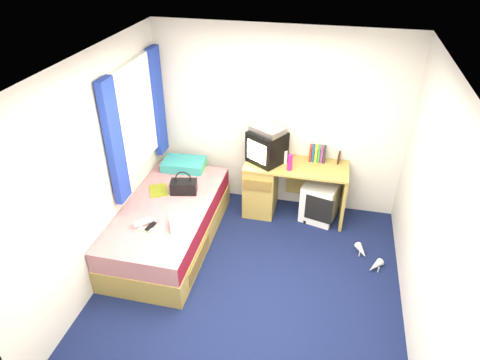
% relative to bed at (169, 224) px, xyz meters
% --- Properties ---
extents(ground, '(3.40, 3.40, 0.00)m').
position_rel_bed_xyz_m(ground, '(1.10, -0.50, -0.27)').
color(ground, '#0C1438').
rests_on(ground, ground).
extents(room_shell, '(3.40, 3.40, 3.40)m').
position_rel_bed_xyz_m(room_shell, '(1.10, -0.50, 1.18)').
color(room_shell, white).
rests_on(room_shell, ground).
extents(bed, '(1.01, 2.00, 0.54)m').
position_rel_bed_xyz_m(bed, '(0.00, 0.00, 0.00)').
color(bed, '#B09649').
rests_on(bed, ground).
extents(pillow, '(0.58, 0.39, 0.12)m').
position_rel_bed_xyz_m(pillow, '(-0.09, 0.86, 0.33)').
color(pillow, '#1B5EB4').
rests_on(pillow, bed).
extents(desk, '(1.30, 0.55, 0.75)m').
position_rel_bed_xyz_m(desk, '(1.13, 0.93, 0.14)').
color(desk, '#B09649').
rests_on(desk, ground).
extents(storage_cube, '(0.51, 0.51, 0.52)m').
position_rel_bed_xyz_m(storage_cube, '(1.74, 0.90, -0.01)').
color(storage_cube, white).
rests_on(storage_cube, ground).
extents(crt_tv, '(0.54, 0.53, 0.40)m').
position_rel_bed_xyz_m(crt_tv, '(1.01, 0.93, 0.68)').
color(crt_tv, black).
rests_on(crt_tv, desk).
extents(vcr, '(0.48, 0.44, 0.07)m').
position_rel_bed_xyz_m(vcr, '(1.01, 0.94, 0.92)').
color(vcr, '#B0B0B3').
rests_on(vcr, crt_tv).
extents(book_row, '(0.20, 0.13, 0.20)m').
position_rel_bed_xyz_m(book_row, '(1.64, 1.10, 0.58)').
color(book_row, maroon).
rests_on(book_row, desk).
extents(picture_frame, '(0.03, 0.12, 0.14)m').
position_rel_bed_xyz_m(picture_frame, '(1.91, 1.11, 0.55)').
color(picture_frame, black).
rests_on(picture_frame, desk).
extents(pink_water_bottle, '(0.08, 0.08, 0.20)m').
position_rel_bed_xyz_m(pink_water_bottle, '(1.32, 0.78, 0.58)').
color(pink_water_bottle, '#C01B6F').
rests_on(pink_water_bottle, desk).
extents(aerosol_can, '(0.05, 0.05, 0.17)m').
position_rel_bed_xyz_m(aerosol_can, '(1.25, 0.94, 0.57)').
color(aerosol_can, white).
rests_on(aerosol_can, desk).
extents(handbag, '(0.35, 0.24, 0.29)m').
position_rel_bed_xyz_m(handbag, '(0.10, 0.31, 0.36)').
color(handbag, black).
rests_on(handbag, bed).
extents(towel, '(0.36, 0.33, 0.09)m').
position_rel_bed_xyz_m(towel, '(0.32, -0.33, 0.32)').
color(towel, white).
rests_on(towel, bed).
extents(magazine, '(0.32, 0.35, 0.01)m').
position_rel_bed_xyz_m(magazine, '(-0.22, 0.27, 0.28)').
color(magazine, '#C7D818').
rests_on(magazine, bed).
extents(water_bottle, '(0.19, 0.19, 0.07)m').
position_rel_bed_xyz_m(water_bottle, '(-0.12, -0.41, 0.31)').
color(water_bottle, silver).
rests_on(water_bottle, bed).
extents(colour_swatch_fan, '(0.22, 0.07, 0.01)m').
position_rel_bed_xyz_m(colour_swatch_fan, '(-0.03, -0.49, 0.28)').
color(colour_swatch_fan, yellow).
rests_on(colour_swatch_fan, bed).
extents(remote_control, '(0.08, 0.17, 0.02)m').
position_rel_bed_xyz_m(remote_control, '(-0.03, -0.43, 0.28)').
color(remote_control, black).
rests_on(remote_control, bed).
extents(window_assembly, '(0.11, 1.42, 1.40)m').
position_rel_bed_xyz_m(window_assembly, '(-0.45, 0.40, 1.15)').
color(window_assembly, silver).
rests_on(window_assembly, room_shell).
extents(white_heels, '(0.33, 0.47, 0.09)m').
position_rel_bed_xyz_m(white_heels, '(2.37, 0.18, -0.23)').
color(white_heels, silver).
rests_on(white_heels, ground).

